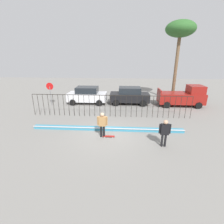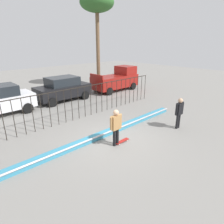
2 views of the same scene
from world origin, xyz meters
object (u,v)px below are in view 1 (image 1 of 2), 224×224
at_px(parked_car_white, 87,95).
at_px(stop_sign, 50,91).
at_px(camera_operator, 165,131).
at_px(skateboarder, 102,123).
at_px(palm_tree_tall, 180,31).
at_px(pickup_truck, 183,97).
at_px(parked_car_black, 130,96).
at_px(skateboard, 109,136).

xyz_separation_m(parked_car_white, stop_sign, (-3.76, -1.12, 0.64)).
relative_size(camera_operator, stop_sign, 0.68).
relative_size(skateboarder, camera_operator, 1.01).
xyz_separation_m(parked_car_white, palm_tree_tall, (10.01, 1.98, 6.74)).
bearing_deg(camera_operator, pickup_truck, -113.03).
height_order(parked_car_white, parked_car_black, same).
bearing_deg(camera_operator, parked_car_white, -53.17).
distance_m(parked_car_white, parked_car_black, 4.75).
bearing_deg(camera_operator, skateboard, -14.79).
xyz_separation_m(camera_operator, palm_tree_tall, (3.52, 11.03, 6.68)).
relative_size(skateboard, pickup_truck, 0.17).
height_order(camera_operator, pickup_truck, pickup_truck).
distance_m(pickup_truck, palm_tree_tall, 7.06).
height_order(skateboard, stop_sign, stop_sign).
xyz_separation_m(skateboarder, stop_sign, (-6.45, 6.96, 0.58)).
distance_m(skateboarder, parked_car_white, 8.51).
distance_m(parked_car_white, palm_tree_tall, 12.23).
distance_m(skateboarder, palm_tree_tall, 14.11).
relative_size(parked_car_black, stop_sign, 1.72).
bearing_deg(parked_car_white, skateboarder, -75.43).
height_order(skateboard, parked_car_white, parked_car_white).
height_order(parked_car_black, stop_sign, stop_sign).
relative_size(skateboarder, pickup_truck, 0.37).
bearing_deg(stop_sign, camera_operator, -37.75).
bearing_deg(stop_sign, skateboarder, -47.15).
xyz_separation_m(skateboarder, parked_car_black, (2.05, 8.16, -0.06)).
bearing_deg(palm_tree_tall, parked_car_white, -168.84).
bearing_deg(skateboard, pickup_truck, 39.87).
relative_size(skateboarder, parked_car_black, 0.40).
xyz_separation_m(stop_sign, palm_tree_tall, (13.77, 3.09, 6.09)).
relative_size(parked_car_black, pickup_truck, 0.91).
bearing_deg(skateboard, camera_operator, -22.85).
height_order(parked_car_black, palm_tree_tall, palm_tree_tall).
bearing_deg(skateboard, parked_car_white, 104.11).
distance_m(parked_car_black, stop_sign, 8.61).
xyz_separation_m(skateboard, parked_car_black, (1.65, 8.18, 0.91)).
bearing_deg(parked_car_white, palm_tree_tall, 7.26).
height_order(parked_car_white, pickup_truck, pickup_truck).
bearing_deg(camera_operator, palm_tree_tall, -106.52).
height_order(parked_car_black, pickup_truck, pickup_truck).
distance_m(skateboarder, stop_sign, 9.50).
relative_size(skateboard, stop_sign, 0.32).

